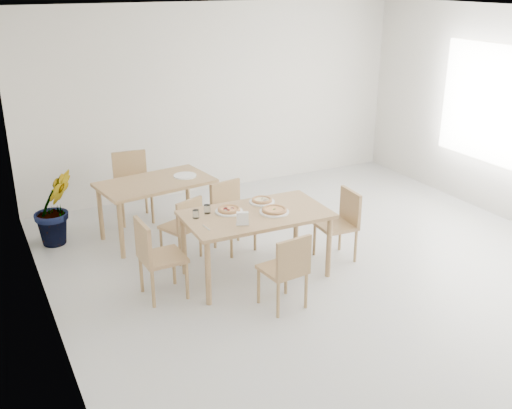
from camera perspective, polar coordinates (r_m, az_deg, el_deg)
name	(u,v)px	position (r m, az deg, el deg)	size (l,w,h in m)	color
main_table	(256,220)	(6.49, 0.00, -1.44)	(1.58, 0.92, 0.75)	tan
chair_south	(287,267)	(5.92, 2.98, -5.94)	(0.44, 0.44, 0.81)	tan
chair_north	(231,211)	(7.25, -2.41, -0.60)	(0.48, 0.48, 0.83)	tan
chair_west	(155,254)	(6.19, -9.62, -4.62)	(0.44, 0.44, 0.87)	tan
chair_east	(342,220)	(7.05, 8.17, -1.45)	(0.43, 0.43, 0.83)	tan
plate_margherita	(274,212)	(6.46, 1.75, -0.70)	(0.32, 0.32, 0.02)	white
plate_mushroom	(262,202)	(6.74, 0.57, 0.26)	(0.29, 0.29, 0.02)	white
plate_pepperoni	(229,211)	(6.48, -2.59, -0.65)	(0.30, 0.30, 0.02)	white
pizza_margherita	(274,210)	(6.45, 1.75, -0.52)	(0.30, 0.30, 0.03)	#E4A86B
pizza_mushroom	(262,200)	(6.74, 0.57, 0.44)	(0.24, 0.24, 0.03)	#E4A86B
pizza_pepperoni	(229,209)	(6.47, -2.59, -0.46)	(0.31, 0.31, 0.03)	#E4A86B
tumbler_a	(196,214)	(6.34, -5.75, -0.92)	(0.07, 0.07, 0.09)	white
tumbler_b	(207,209)	(6.46, -4.68, -0.43)	(0.07, 0.07, 0.09)	white
napkin_holder	(243,219)	(6.11, -1.29, -1.41)	(0.15, 0.11, 0.15)	silver
fork_a	(245,219)	(6.28, -1.05, -1.43)	(0.01, 0.17, 0.01)	silver
fork_b	(206,228)	(6.09, -4.75, -2.23)	(0.01, 0.17, 0.01)	silver
second_table	(156,188)	(7.58, -9.55, 1.54)	(1.48, 0.97, 0.75)	tan
chair_back_s	(184,224)	(7.00, -6.86, -1.85)	(0.50, 0.50, 0.77)	tan
chair_back_n	(132,181)	(8.28, -11.72, 2.20)	(0.49, 0.49, 0.92)	tan
plate_empty	(185,176)	(7.68, -6.78, 2.75)	(0.29, 0.29, 0.02)	white
potted_plant	(55,208)	(7.76, -18.63, -0.27)	(0.52, 0.42, 0.95)	#2A6E21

